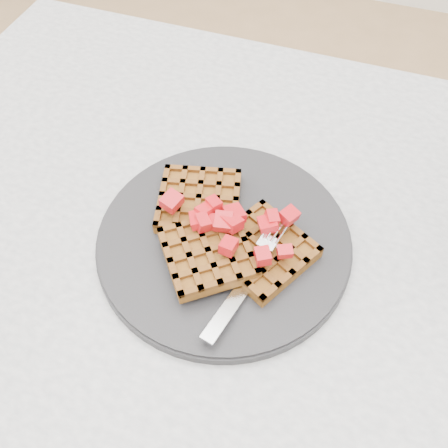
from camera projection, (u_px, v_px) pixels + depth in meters
The scene contains 6 objects.
ground at pixel (260, 424), 1.20m from camera, with size 4.00×4.00×0.00m, color tan.
table at pixel (286, 299), 0.69m from camera, with size 1.20×0.80×0.75m.
plate at pixel (224, 240), 0.60m from camera, with size 0.31×0.31×0.02m, color black.
waffles at pixel (223, 233), 0.58m from camera, with size 0.22×0.20×0.03m.
strawberry_pile at pixel (224, 217), 0.56m from camera, with size 0.15×0.15×0.02m, color #A7000A, non-canonical shape.
fork at pixel (253, 273), 0.55m from camera, with size 0.02×0.18×0.02m, color silver, non-canonical shape.
Camera 1 is at (0.03, -0.34, 1.25)m, focal length 40.00 mm.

